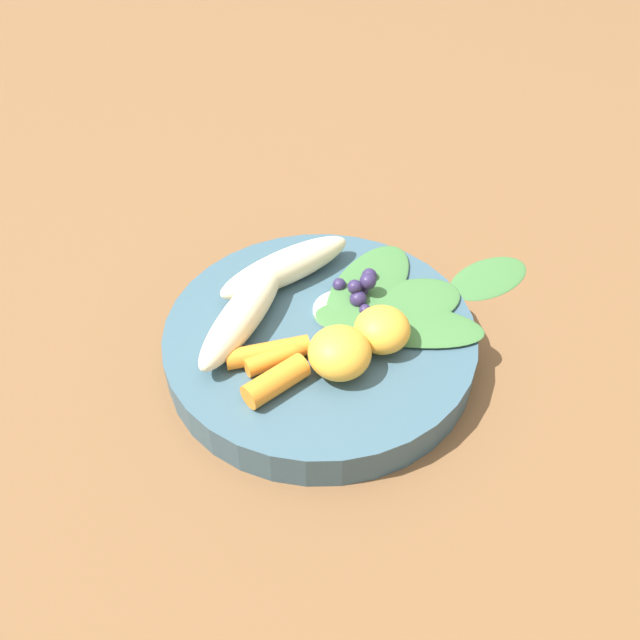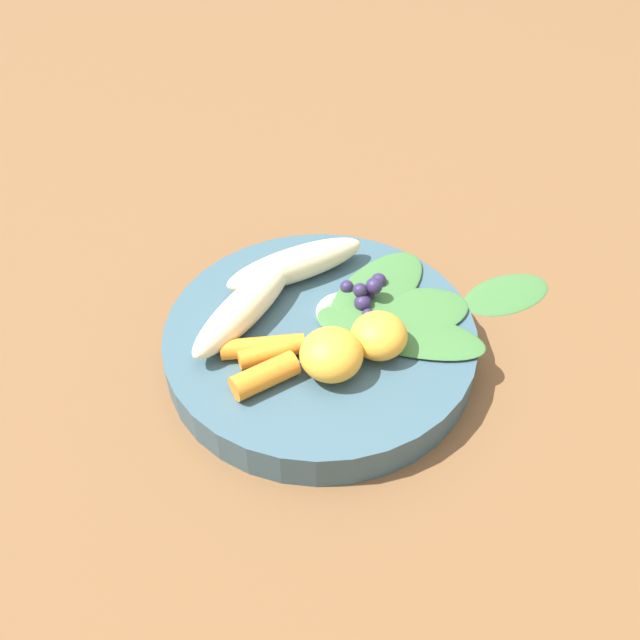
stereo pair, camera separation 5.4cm
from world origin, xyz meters
name	(u,v)px [view 1 (the left image)]	position (x,y,z in m)	size (l,w,h in m)	color
ground_plane	(320,355)	(0.00, 0.00, 0.00)	(2.40, 2.40, 0.00)	brown
bowl	(320,342)	(0.00, 0.00, 0.02)	(0.26, 0.26, 0.03)	#385666
banana_peeled_left	(243,315)	(0.06, 0.03, 0.05)	(0.13, 0.03, 0.03)	beige
banana_peeled_right	(286,267)	(0.05, -0.04, 0.05)	(0.13, 0.03, 0.03)	beige
orange_segment_near	(382,330)	(-0.05, -0.01, 0.05)	(0.04, 0.04, 0.03)	#F4A833
orange_segment_far	(340,353)	(-0.03, 0.03, 0.05)	(0.05, 0.05, 0.04)	#F4A833
carrot_front	(268,352)	(0.02, 0.05, 0.04)	(0.02, 0.02, 0.06)	orange
carrot_mid_left	(277,357)	(0.01, 0.05, 0.04)	(0.01, 0.01, 0.05)	orange
carrot_mid_right	(278,382)	(0.00, 0.07, 0.04)	(0.02, 0.02, 0.05)	orange
blueberry_pile	(360,288)	(-0.01, -0.05, 0.04)	(0.04, 0.05, 0.03)	#2D234C
coconut_shred_patch	(342,310)	(-0.01, -0.03, 0.03)	(0.05, 0.05, 0.00)	white
kale_leaf_left	(398,323)	(-0.05, -0.03, 0.03)	(0.14, 0.05, 0.01)	#3D7038
kale_leaf_right	(406,305)	(-0.05, -0.06, 0.03)	(0.10, 0.06, 0.01)	#3D7038
kale_leaf_rear	(368,286)	(-0.01, -0.06, 0.03)	(0.12, 0.06, 0.01)	#3D7038
kale_leaf_stray	(489,276)	(-0.10, -0.16, 0.00)	(0.09, 0.05, 0.01)	#3D7038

